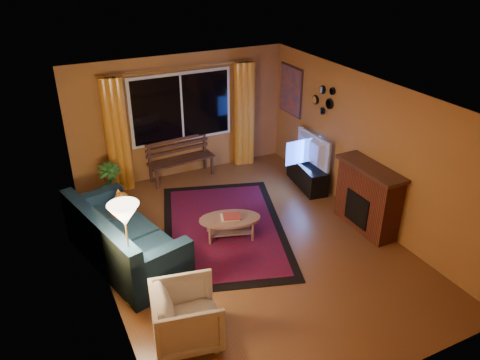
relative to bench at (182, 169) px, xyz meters
name	(u,v)px	position (x,y,z in m)	size (l,w,h in m)	color
floor	(248,245)	(0.14, -2.75, -0.22)	(4.50, 6.00, 0.02)	brown
ceiling	(250,95)	(0.14, -2.75, 2.30)	(4.50, 6.00, 0.02)	white
wall_back	(181,116)	(0.14, 0.26, 1.04)	(4.50, 0.02, 2.50)	#B97538
wall_left	(96,210)	(-2.12, -2.75, 1.04)	(0.02, 6.00, 2.50)	#B97538
wall_right	(367,150)	(2.40, -2.75, 1.04)	(0.02, 6.00, 2.50)	#B97538
window	(182,108)	(0.14, 0.19, 1.24)	(2.00, 0.02, 1.30)	black
curtain_rod	(180,68)	(0.14, 0.15, 2.04)	(0.03, 0.03, 3.20)	#BF8C3F
curtain_left	(117,135)	(-1.21, 0.13, 0.91)	(0.36, 0.36, 2.24)	orange
curtain_right	(244,114)	(1.49, 0.13, 0.91)	(0.36, 0.36, 2.24)	orange
bench	(182,169)	(0.00, 0.00, 0.00)	(1.38, 0.40, 0.41)	#3F2319
potted_plant	(110,184)	(-1.54, -0.44, 0.20)	(0.46, 0.46, 0.82)	#235B1E
sofa	(125,235)	(-1.72, -2.28, 0.25)	(0.97, 2.27, 0.92)	#102235
dog	(118,206)	(-1.67, -1.77, 0.47)	(0.30, 0.41, 0.45)	#9F6223
armchair	(187,313)	(-1.44, -4.22, 0.20)	(0.80, 0.75, 0.82)	beige
floor_lamp	(130,255)	(-1.86, -3.27, 0.57)	(0.26, 0.26, 1.55)	#BF8C3F
rug	(224,228)	(-0.02, -2.14, -0.20)	(2.02, 3.20, 0.02)	maroon
coffee_table	(230,227)	(-0.03, -2.41, -0.02)	(1.02, 1.02, 0.37)	#94695C
tv_console	(307,175)	(2.14, -1.42, 0.03)	(0.38, 1.15, 0.48)	black
television	(309,150)	(2.14, -1.42, 0.58)	(1.05, 0.14, 0.61)	black
fireplace	(368,199)	(2.19, -3.15, 0.34)	(0.40, 1.20, 1.10)	maroon
mirror_cluster	(323,98)	(2.35, -1.45, 1.59)	(0.06, 0.60, 0.56)	black
painting	(291,90)	(2.36, -0.30, 1.44)	(0.04, 0.76, 0.96)	#DA570E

